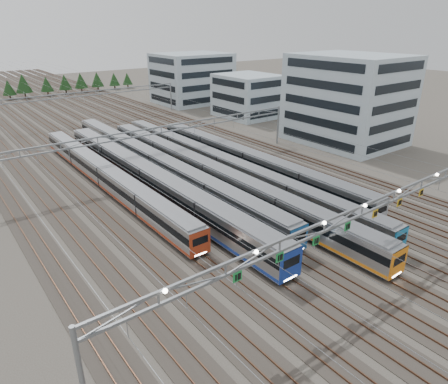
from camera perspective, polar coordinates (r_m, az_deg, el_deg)
ground at (r=44.68m, az=17.90°, el=-10.95°), size 400.00×400.00×0.00m
track_bed at (r=126.00m, az=-22.38°, el=10.98°), size 54.00×260.00×5.42m
train_a at (r=65.24m, az=-16.48°, el=2.22°), size 2.71×52.71×3.53m
train_b at (r=61.78m, az=-10.64°, el=1.85°), size 3.05×59.49×3.98m
train_c at (r=68.75m, az=-9.60°, el=4.01°), size 2.85×65.13×3.71m
train_d at (r=63.48m, az=-2.04°, el=2.67°), size 2.80×65.00×3.65m
train_e at (r=67.96m, az=-0.19°, el=3.97°), size 2.62×65.27×3.40m
train_f at (r=69.43m, az=3.58°, el=4.49°), size 2.86×51.56×3.73m
gantry_near at (r=41.19m, az=19.18°, el=-2.80°), size 56.36×0.61×8.08m
gantry_mid at (r=70.06m, az=-8.91°, el=8.07°), size 56.36×0.36×8.00m
gantry_far at (r=110.96m, az=-20.53°, el=12.41°), size 56.36×0.36×8.00m
depot_bldg_south at (r=90.61m, az=17.26°, el=12.50°), size 18.00×22.00×18.28m
depot_bldg_mid at (r=112.88m, az=3.42°, el=13.56°), size 14.00×16.00×11.29m
depot_bldg_north at (r=134.04m, az=-4.58°, el=15.90°), size 22.00×18.00×15.34m
treeline at (r=157.77m, az=-27.57°, el=13.27°), size 87.50×5.60×7.02m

